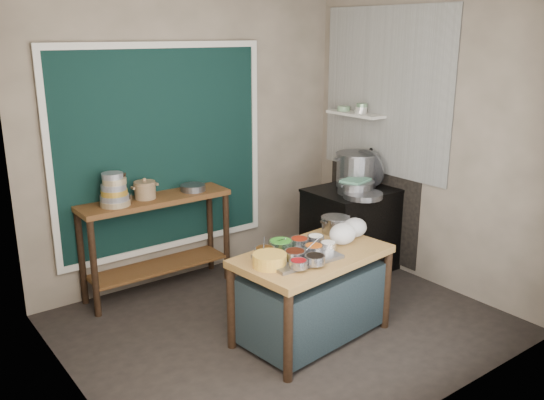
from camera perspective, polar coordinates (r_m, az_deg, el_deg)
floor at (r=5.13m, az=1.18°, el=-12.29°), size 3.50×3.00×0.02m
back_wall at (r=5.86m, az=-7.93°, el=5.89°), size 3.50×0.02×2.80m
left_wall at (r=3.83m, az=-19.92°, el=-0.54°), size 0.02×3.00×2.80m
right_wall at (r=5.85m, az=15.02°, el=5.48°), size 0.02×3.00×2.80m
curtain_panel at (r=5.67m, az=-10.80°, el=4.91°), size 2.10×0.02×1.90m
curtain_frame at (r=5.66m, az=-10.76°, el=4.89°), size 2.22×0.03×2.02m
tile_panel at (r=6.12m, az=11.11°, el=10.45°), size 0.02×1.70×1.70m
soot_patch at (r=6.41m, az=9.92°, el=0.27°), size 0.01×1.30×1.30m
wall_shelf at (r=6.28m, az=8.29°, el=8.43°), size 0.22×0.70×0.03m
prep_table at (r=4.78m, az=3.94°, el=-9.41°), size 1.32×0.85×0.75m
back_counter at (r=5.66m, az=-11.29°, el=-4.36°), size 1.45×0.40×0.95m
stove_block at (r=6.16m, az=7.97°, el=-3.00°), size 0.90×0.68×0.85m
stove_top at (r=6.02m, az=8.13°, el=0.95°), size 0.92×0.69×0.03m
condiment_tray at (r=4.51m, az=2.55°, el=-5.62°), size 0.61×0.44×0.03m
condiment_bowls at (r=4.49m, az=2.20°, el=-5.07°), size 0.70×0.55×0.08m
yellow_basin at (r=4.34m, az=-0.24°, el=-5.98°), size 0.32×0.32×0.10m
saucepan at (r=5.08m, az=6.29°, el=-2.43°), size 0.26×0.26×0.14m
plastic_bag_a at (r=4.80m, az=7.02°, el=-3.35°), size 0.29×0.27×0.18m
plastic_bag_b at (r=4.99m, az=8.19°, el=-2.72°), size 0.26×0.24×0.17m
bowl_stack at (r=5.31m, az=-15.36°, el=0.84°), size 0.27×0.27×0.30m
utensil_cup at (r=5.37m, az=-14.46°, el=0.10°), size 0.19×0.19×0.09m
ceramic_crock at (r=5.48m, az=-12.47°, el=0.87°), size 0.22×0.22×0.14m
wide_bowl at (r=5.68m, az=-7.83°, el=1.22°), size 0.31×0.31×0.06m
stock_pot at (r=6.10m, az=8.37°, el=3.01°), size 0.60×0.60×0.35m
pot_lid at (r=6.10m, az=9.58°, el=3.17°), size 0.10×0.41×0.41m
steamer at (r=5.85m, az=8.25°, el=1.27°), size 0.41×0.41×0.12m
green_cloth at (r=5.83m, az=8.28°, el=1.96°), size 0.32×0.28×0.02m
shallow_pan at (r=5.71m, az=8.99°, el=0.48°), size 0.50×0.50×0.05m
shelf_bowl_stack at (r=6.21m, az=8.87°, el=8.92°), size 0.13×0.13×0.11m
shelf_bowl_green at (r=6.41m, az=7.12°, el=8.98°), size 0.18×0.18×0.05m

